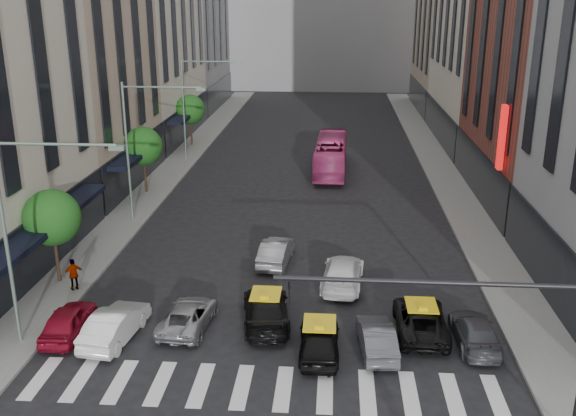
% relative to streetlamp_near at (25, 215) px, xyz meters
% --- Properties ---
extents(ground, '(160.00, 160.00, 0.00)m').
position_rel_streetlamp_near_xyz_m(ground, '(10.04, -4.00, -5.90)').
color(ground, black).
rests_on(ground, ground).
extents(sidewalk_left, '(3.00, 96.00, 0.15)m').
position_rel_streetlamp_near_xyz_m(sidewalk_left, '(-1.46, 26.00, -5.83)').
color(sidewalk_left, slate).
rests_on(sidewalk_left, ground).
extents(sidewalk_right, '(3.00, 96.00, 0.15)m').
position_rel_streetlamp_near_xyz_m(sidewalk_right, '(21.54, 26.00, -5.83)').
color(sidewalk_right, slate).
rests_on(sidewalk_right, ground).
extents(building_left_b, '(8.00, 16.00, 24.00)m').
position_rel_streetlamp_near_xyz_m(building_left_b, '(-6.96, 24.00, 6.10)').
color(building_left_b, tan).
rests_on(building_left_b, ground).
extents(building_right_b, '(8.00, 18.00, 26.00)m').
position_rel_streetlamp_near_xyz_m(building_right_b, '(27.04, 23.00, 7.10)').
color(building_right_b, brown).
rests_on(building_right_b, ground).
extents(tree_near, '(2.88, 2.88, 4.95)m').
position_rel_streetlamp_near_xyz_m(tree_near, '(-1.76, 6.00, -2.25)').
color(tree_near, black).
rests_on(tree_near, sidewalk_left).
extents(tree_mid, '(2.88, 2.88, 4.95)m').
position_rel_streetlamp_near_xyz_m(tree_mid, '(-1.76, 22.00, -2.25)').
color(tree_mid, black).
rests_on(tree_mid, sidewalk_left).
extents(tree_far, '(2.88, 2.88, 4.95)m').
position_rel_streetlamp_near_xyz_m(tree_far, '(-1.76, 38.00, -2.25)').
color(tree_far, black).
rests_on(tree_far, sidewalk_left).
extents(streetlamp_near, '(5.38, 0.25, 9.00)m').
position_rel_streetlamp_near_xyz_m(streetlamp_near, '(0.00, 0.00, 0.00)').
color(streetlamp_near, gray).
rests_on(streetlamp_near, sidewalk_left).
extents(streetlamp_mid, '(5.38, 0.25, 9.00)m').
position_rel_streetlamp_near_xyz_m(streetlamp_mid, '(0.00, 16.00, 0.00)').
color(streetlamp_mid, gray).
rests_on(streetlamp_mid, sidewalk_left).
extents(streetlamp_far, '(5.38, 0.25, 9.00)m').
position_rel_streetlamp_near_xyz_m(streetlamp_far, '(0.00, 32.00, 0.00)').
color(streetlamp_far, gray).
rests_on(streetlamp_far, sidewalk_left).
extents(traffic_signal, '(10.10, 0.20, 6.00)m').
position_rel_streetlamp_near_xyz_m(traffic_signal, '(17.74, -5.00, -1.43)').
color(traffic_signal, black).
rests_on(traffic_signal, ground).
extents(liberty_sign, '(0.30, 0.70, 4.00)m').
position_rel_streetlamp_near_xyz_m(liberty_sign, '(22.64, 16.00, 0.10)').
color(liberty_sign, red).
rests_on(liberty_sign, ground).
extents(car_red, '(1.78, 4.05, 1.36)m').
position_rel_streetlamp_near_xyz_m(car_red, '(0.84, 0.91, -5.23)').
color(car_red, maroon).
rests_on(car_red, ground).
extents(car_white_front, '(2.05, 4.52, 1.44)m').
position_rel_streetlamp_near_xyz_m(car_white_front, '(3.04, 0.66, -5.18)').
color(car_white_front, silver).
rests_on(car_white_front, ground).
extents(car_silver, '(2.33, 4.45, 1.20)m').
position_rel_streetlamp_near_xyz_m(car_silver, '(5.97, 1.96, -5.31)').
color(car_silver, '#95959A').
rests_on(car_silver, ground).
extents(taxi_left, '(2.72, 5.27, 1.46)m').
position_rel_streetlamp_near_xyz_m(taxi_left, '(9.44, 2.58, -5.17)').
color(taxi_left, black).
rests_on(taxi_left, ground).
extents(taxi_center, '(1.72, 4.16, 1.41)m').
position_rel_streetlamp_near_xyz_m(taxi_center, '(11.94, 0.12, -5.20)').
color(taxi_center, black).
rests_on(taxi_center, ground).
extents(car_grey_mid, '(1.70, 4.01, 1.29)m').
position_rel_streetlamp_near_xyz_m(car_grey_mid, '(14.34, 0.50, -5.26)').
color(car_grey_mid, '#46484E').
rests_on(car_grey_mid, ground).
extents(taxi_right, '(2.27, 4.81, 1.33)m').
position_rel_streetlamp_near_xyz_m(taxi_right, '(16.38, 2.24, -5.24)').
color(taxi_right, black).
rests_on(taxi_right, ground).
extents(car_grey_curb, '(1.76, 4.26, 1.23)m').
position_rel_streetlamp_near_xyz_m(car_grey_curb, '(18.59, 1.38, -5.29)').
color(car_grey_curb, '#3F4147').
rests_on(car_grey_curb, ground).
extents(car_row2_left, '(1.89, 4.35, 1.39)m').
position_rel_streetlamp_near_xyz_m(car_row2_left, '(9.27, 9.53, -5.21)').
color(car_row2_left, gray).
rests_on(car_row2_left, ground).
extents(car_row2_right, '(2.44, 5.07, 1.42)m').
position_rel_streetlamp_near_xyz_m(car_row2_right, '(12.96, 6.90, -5.19)').
color(car_row2_right, white).
rests_on(car_row2_right, ground).
extents(bus, '(2.76, 10.57, 2.92)m').
position_rel_streetlamp_near_xyz_m(bus, '(12.12, 29.24, -4.44)').
color(bus, '#C4397A').
rests_on(bus, ground).
extents(pedestrian_far, '(1.03, 0.88, 1.66)m').
position_rel_streetlamp_near_xyz_m(pedestrian_far, '(-0.55, 5.08, -4.92)').
color(pedestrian_far, gray).
rests_on(pedestrian_far, sidewalk_left).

